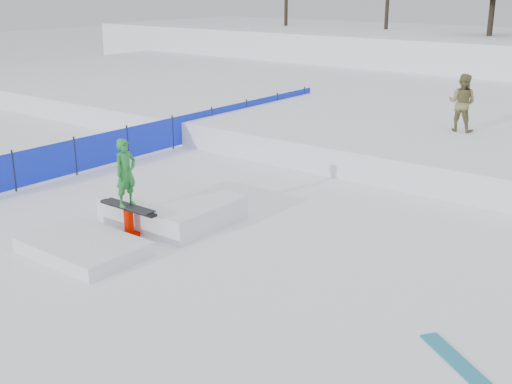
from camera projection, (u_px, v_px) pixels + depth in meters
The scene contains 6 objects.
ground at pixel (170, 268), 12.07m from camera, with size 120.00×120.00×0.00m, color white.
snow_midrise at pixel (476, 116), 23.94m from camera, with size 50.00×18.00×0.80m, color white.
safety_fence at pixel (173, 132), 20.65m from camera, with size 0.05×16.00×1.10m.
walker_olive at pixel (462, 103), 19.43m from camera, with size 0.85×0.66×1.75m, color olive.
loose_board_teal at pixel (454, 359), 9.12m from camera, with size 1.40×0.28×0.03m, color teal.
jib_rail_feature at pixel (149, 215), 13.95m from camera, with size 2.60×4.40×2.11m.
Camera 1 is at (8.07, -7.70, 5.10)m, focal length 45.00 mm.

